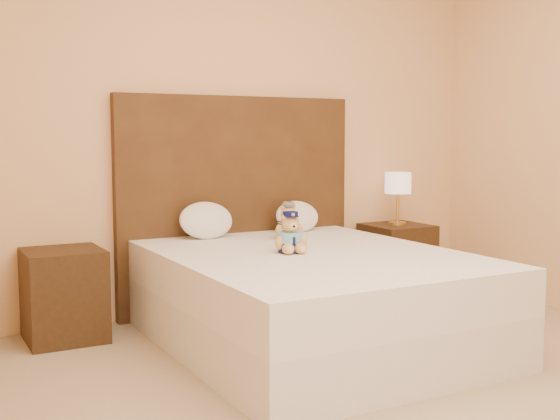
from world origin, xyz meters
The scene contains 11 objects.
ground centered at (0.00, 0.00, 0.00)m, with size 4.00×4.50×0.00m, color tan.
room_walls centered at (0.00, 0.46, 1.81)m, with size 4.04×4.52×2.72m.
bed centered at (0.00, 1.20, 0.28)m, with size 1.60×2.00×0.55m.
headboard centered at (0.00, 2.21, 0.75)m, with size 1.75×0.08×1.50m, color #462F15.
nightstand_left centered at (-1.25, 2.00, 0.28)m, with size 0.45×0.45×0.55m, color #362211.
nightstand_right centered at (1.25, 2.00, 0.28)m, with size 0.45×0.45×0.55m, color #362211.
lamp centered at (1.25, 2.00, 0.85)m, with size 0.20×0.20×0.40m.
teddy_police centered at (-0.11, 1.26, 0.67)m, with size 0.20×0.20×0.24m, color #B18845, non-canonical shape.
teddy_prisoner centered at (0.15, 1.74, 0.67)m, with size 0.21×0.20×0.23m, color #B18845, non-canonical shape.
pillow_left centered at (-0.31, 2.03, 0.68)m, with size 0.37×0.24×0.26m, color white.
pillow_right centered at (0.38, 2.03, 0.67)m, with size 0.34×0.22×0.24m, color white.
Camera 1 is at (-2.08, -2.25, 1.22)m, focal length 45.00 mm.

